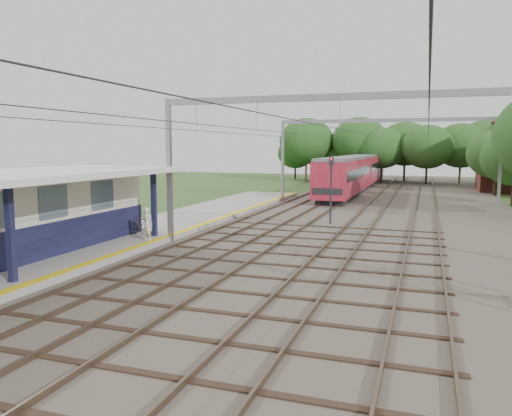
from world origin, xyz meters
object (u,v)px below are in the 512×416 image
at_px(person, 147,224).
at_px(train, 358,171).
at_px(signal_post, 331,183).
at_px(bicycle, 141,225).

bearing_deg(person, train, -83.51).
bearing_deg(signal_post, bicycle, -139.47).
xyz_separation_m(person, bicycle, (-1.06, 1.15, -0.31)).
height_order(person, train, train).
distance_m(bicycle, signal_post, 11.73).
bearing_deg(signal_post, person, -131.86).
relative_size(person, signal_post, 0.38).
distance_m(train, signal_post, 26.26).
relative_size(person, train, 0.04).
height_order(bicycle, signal_post, signal_post).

